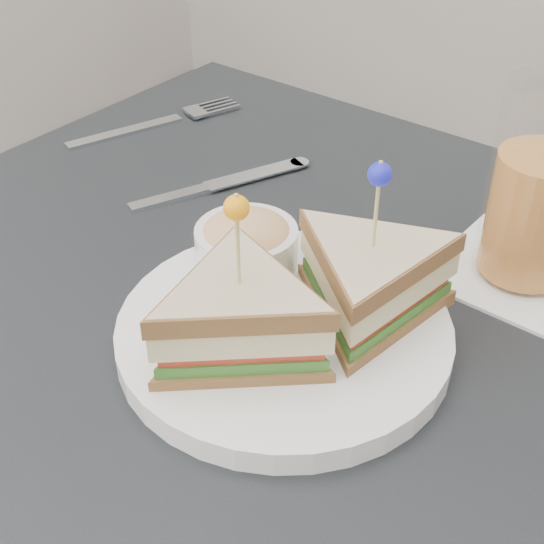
# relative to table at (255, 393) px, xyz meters

# --- Properties ---
(table) EXTENTS (0.80, 0.80, 0.75)m
(table) POSITION_rel_table_xyz_m (0.00, 0.00, 0.00)
(table) COLOR black
(table) RESTS_ON ground
(plate_meal) EXTENTS (0.30, 0.30, 0.15)m
(plate_meal) POSITION_rel_table_xyz_m (0.04, 0.00, 0.12)
(plate_meal) COLOR white
(plate_meal) RESTS_ON table
(cutlery_fork) EXTENTS (0.09, 0.21, 0.01)m
(cutlery_fork) POSITION_rel_table_xyz_m (-0.31, 0.22, 0.08)
(cutlery_fork) COLOR silver
(cutlery_fork) RESTS_ON table
(cutlery_knife) EXTENTS (0.09, 0.19, 0.01)m
(cutlery_knife) POSITION_rel_table_xyz_m (-0.17, 0.14, 0.08)
(cutlery_knife) COLOR silver
(cutlery_knife) RESTS_ON table
(drink_set) EXTENTS (0.14, 0.14, 0.17)m
(drink_set) POSITION_rel_table_xyz_m (0.14, 0.19, 0.15)
(drink_set) COLOR white
(drink_set) RESTS_ON table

